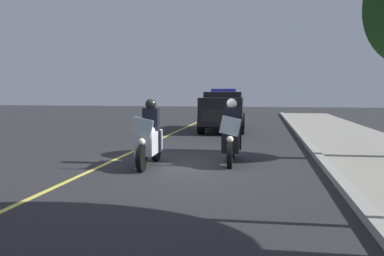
% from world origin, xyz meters
% --- Properties ---
extents(ground_plane, '(80.00, 80.00, 0.00)m').
position_xyz_m(ground_plane, '(0.00, 0.00, 0.00)').
color(ground_plane, '#28282B').
extents(curb_strip, '(48.00, 0.24, 0.15)m').
position_xyz_m(curb_strip, '(0.00, 3.50, 0.07)').
color(curb_strip, '#9E9B93').
rests_on(curb_strip, ground).
extents(lane_stripe_center, '(48.00, 0.12, 0.01)m').
position_xyz_m(lane_stripe_center, '(0.00, -2.14, 0.00)').
color(lane_stripe_center, '#E0D14C').
rests_on(lane_stripe_center, ground).
extents(police_motorcycle_lead_left, '(2.14, 0.59, 1.72)m').
position_xyz_m(police_motorcycle_lead_left, '(0.39, -0.92, 0.70)').
color(police_motorcycle_lead_left, black).
rests_on(police_motorcycle_lead_left, ground).
extents(police_motorcycle_lead_right, '(2.14, 0.59, 1.72)m').
position_xyz_m(police_motorcycle_lead_right, '(-0.43, 1.10, 0.70)').
color(police_motorcycle_lead_right, black).
rests_on(police_motorcycle_lead_right, ground).
extents(police_suv, '(4.98, 2.24, 2.05)m').
position_xyz_m(police_suv, '(-8.93, 0.02, 1.07)').
color(police_suv, black).
rests_on(police_suv, ground).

